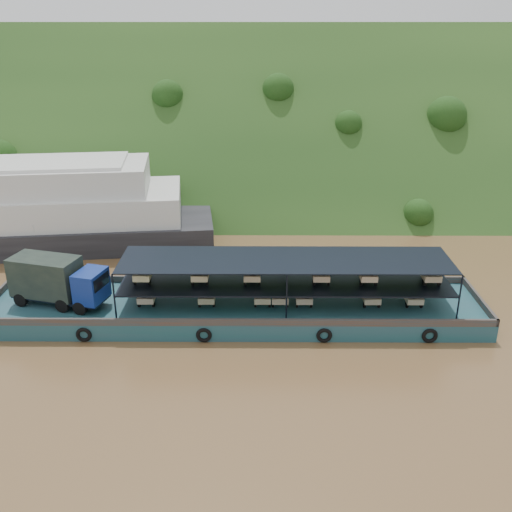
{
  "coord_description": "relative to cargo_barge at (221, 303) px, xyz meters",
  "views": [
    {
      "loc": [
        -1.78,
        -37.36,
        19.84
      ],
      "look_at": [
        -2.0,
        3.0,
        3.2
      ],
      "focal_mm": 40.0,
      "sensor_mm": 36.0,
      "label": 1
    }
  ],
  "objects": [
    {
      "name": "passenger_ferry",
      "position": [
        -21.55,
        14.55,
        2.3
      ],
      "size": [
        40.31,
        14.61,
        7.98
      ],
      "rotation": [
        0.0,
        0.0,
        0.12
      ],
      "color": "black",
      "rests_on": "ground"
    },
    {
      "name": "cargo_barge",
      "position": [
        0.0,
        0.0,
        0.0
      ],
      "size": [
        35.0,
        7.18,
        4.64
      ],
      "color": "#164B4E",
      "rests_on": "ground"
    },
    {
      "name": "ground",
      "position": [
        4.5,
        0.9,
        -1.15
      ],
      "size": [
        160.0,
        160.0,
        0.0
      ],
      "primitive_type": "plane",
      "color": "brown",
      "rests_on": "ground"
    },
    {
      "name": "hillside",
      "position": [
        4.5,
        36.9,
        -1.15
      ],
      "size": [
        140.0,
        39.6,
        39.6
      ],
      "primitive_type": "cube",
      "rotation": [
        0.79,
        0.0,
        0.0
      ],
      "color": "#163412",
      "rests_on": "ground"
    }
  ]
}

